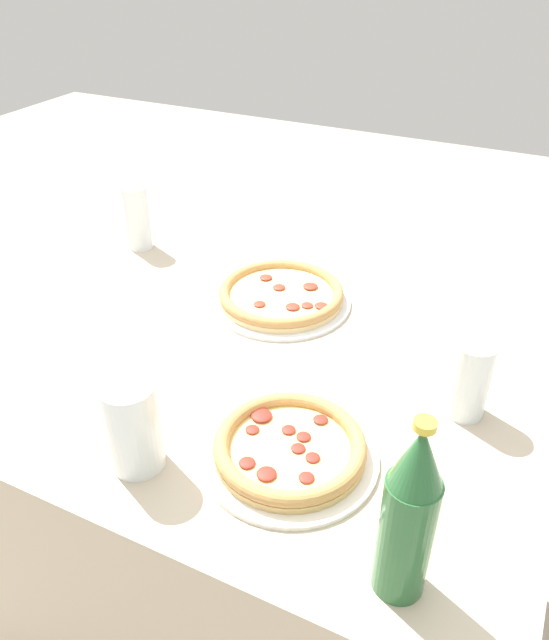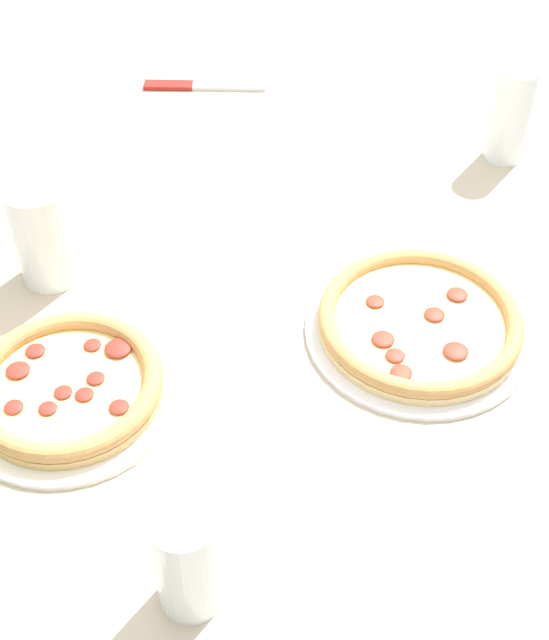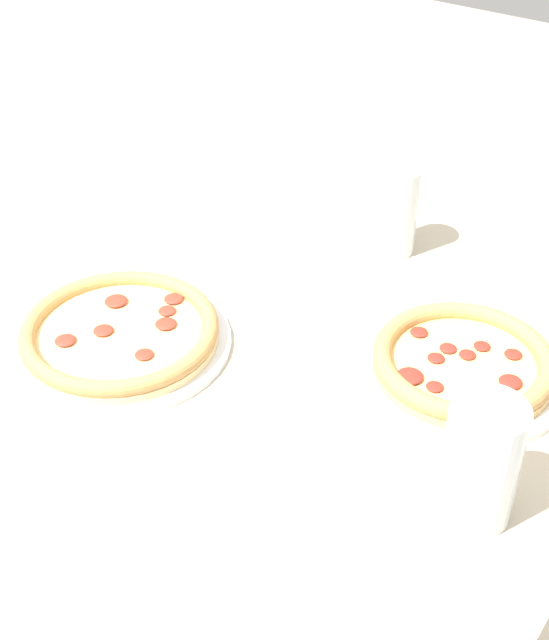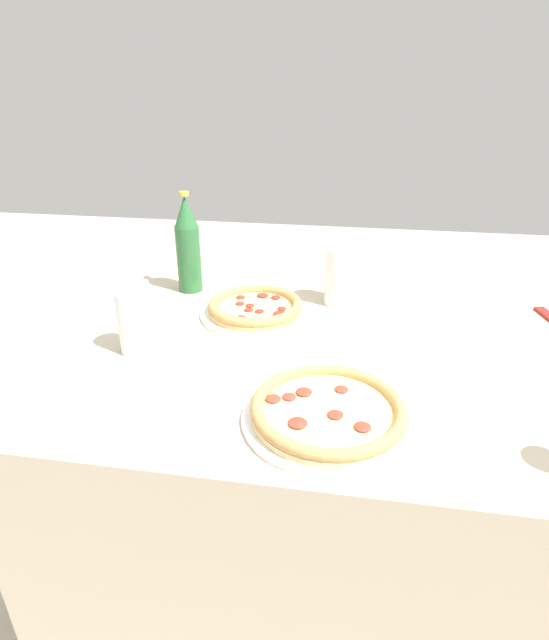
{
  "view_description": "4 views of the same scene",
  "coord_description": "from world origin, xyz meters",
  "px_view_note": "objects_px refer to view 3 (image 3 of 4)",
  "views": [
    {
      "loc": [
        -0.52,
        0.8,
        1.48
      ],
      "look_at": [
        -0.11,
        -0.04,
        0.86
      ],
      "focal_mm": 35.0,
      "sensor_mm": 36.0,
      "label": 1
    },
    {
      "loc": [
        -0.86,
        -0.23,
        1.62
      ],
      "look_at": [
        -0.14,
        -0.06,
        0.86
      ],
      "focal_mm": 50.0,
      "sensor_mm": 36.0,
      "label": 2
    },
    {
      "loc": [
        0.63,
        0.48,
        1.52
      ],
      "look_at": [
        -0.12,
        -0.04,
        0.84
      ],
      "focal_mm": 50.0,
      "sensor_mm": 36.0,
      "label": 3
    },
    {
      "loc": [
        -0.01,
        -0.94,
        1.3
      ],
      "look_at": [
        -0.16,
        -0.01,
        0.85
      ],
      "focal_mm": 28.0,
      "sensor_mm": 36.0,
      "label": 4
    }
  ],
  "objects_px": {
    "pizza_pepperoni": "(120,334)",
    "glass_orange_juice": "(395,215)",
    "pizza_margherita": "(463,364)",
    "glass_cola": "(480,467)"
  },
  "relations": [
    {
      "from": "glass_orange_juice",
      "to": "glass_cola",
      "type": "bearing_deg",
      "value": 38.39
    },
    {
      "from": "pizza_margherita",
      "to": "glass_orange_juice",
      "type": "height_order",
      "value": "glass_orange_juice"
    },
    {
      "from": "pizza_pepperoni",
      "to": "glass_cola",
      "type": "relative_size",
      "value": 1.99
    },
    {
      "from": "pizza_margherita",
      "to": "glass_cola",
      "type": "relative_size",
      "value": 1.83
    },
    {
      "from": "pizza_pepperoni",
      "to": "glass_cola",
      "type": "distance_m",
      "value": 0.52
    },
    {
      "from": "pizza_margherita",
      "to": "glass_cola",
      "type": "xyz_separation_m",
      "value": [
        0.2,
        0.11,
        0.05
      ]
    },
    {
      "from": "pizza_margherita",
      "to": "glass_cola",
      "type": "bearing_deg",
      "value": 28.4
    },
    {
      "from": "glass_orange_juice",
      "to": "glass_cola",
      "type": "height_order",
      "value": "glass_cola"
    },
    {
      "from": "pizza_margherita",
      "to": "glass_orange_juice",
      "type": "relative_size",
      "value": 1.96
    },
    {
      "from": "pizza_pepperoni",
      "to": "glass_orange_juice",
      "type": "distance_m",
      "value": 0.46
    }
  ]
}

